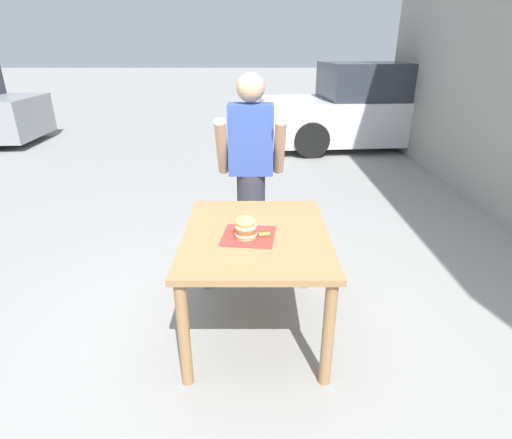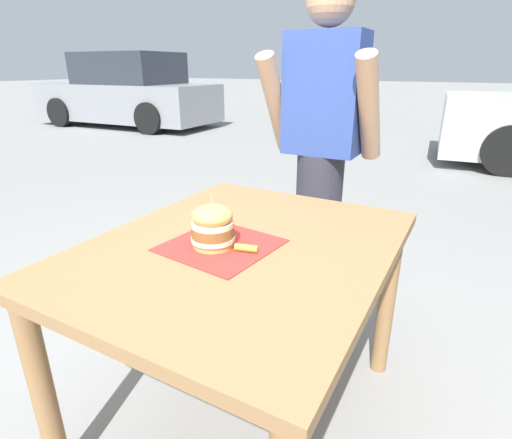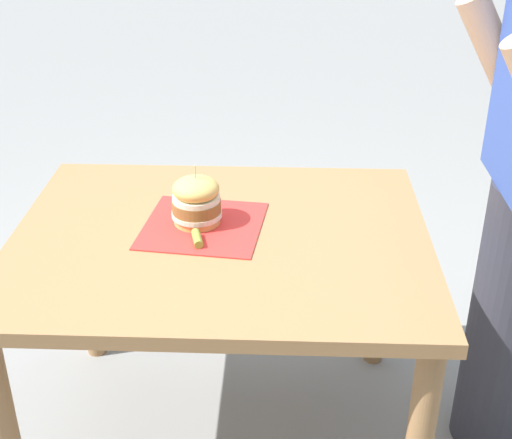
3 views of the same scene
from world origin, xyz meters
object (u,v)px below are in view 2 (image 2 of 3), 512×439
diner_across_table (321,156)px  pickle_spear (246,248)px  sandwich (213,226)px  parked_car_mid_block (128,94)px  patio_table (242,272)px

diner_across_table → pickle_spear: bearing=-84.1°
sandwich → diner_across_table: 0.93m
pickle_spear → parked_car_mid_block: (-6.64, 6.00, -0.05)m
patio_table → parked_car_mid_block: size_ratio=0.27×
pickle_spear → diner_across_table: (-0.09, 0.91, 0.12)m
pickle_spear → parked_car_mid_block: size_ratio=0.02×
pickle_spear → diner_across_table: bearing=95.9°
sandwich → diner_across_table: diner_across_table is taller
pickle_spear → patio_table: bearing=132.0°
diner_across_table → parked_car_mid_block: (-6.55, 5.08, -0.16)m
diner_across_table → parked_car_mid_block: 8.29m
pickle_spear → diner_across_table: diner_across_table is taller
patio_table → sandwich: sandwich is taller
patio_table → pickle_spear: size_ratio=15.63×
sandwich → pickle_spear: sandwich is taller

